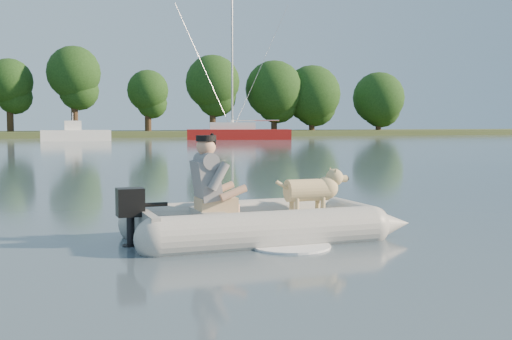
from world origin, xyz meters
name	(u,v)px	position (x,y,z in m)	size (l,w,h in m)	color
water	(263,238)	(0.00, 0.00, 0.00)	(160.00, 160.00, 0.00)	#50616C
shore_bank	(36,135)	(0.00, 62.00, 0.25)	(160.00, 12.00, 0.70)	#47512D
treeline	(93,86)	(5.75, 61.07, 5.30)	(84.66, 7.35, 9.27)	#332316
dinghy	(262,191)	(0.01, 0.06, 0.60)	(4.48, 2.75, 1.40)	#979792
man	(208,177)	(-0.69, 0.13, 0.79)	(0.74, 0.63, 1.09)	slate
dog	(307,194)	(0.67, 0.10, 0.53)	(0.95, 0.34, 0.63)	tan
outboard_motor	(130,220)	(-1.67, 0.09, 0.32)	(0.42, 0.29, 0.80)	black
motorboat	(76,127)	(2.43, 46.86, 1.10)	(5.73, 2.20, 2.42)	white
sailboat	(238,133)	(16.17, 45.83, 0.55)	(9.43, 5.12, 12.43)	#A01512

